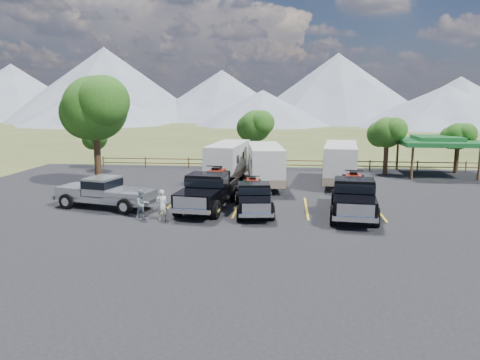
# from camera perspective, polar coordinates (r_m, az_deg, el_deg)

# --- Properties ---
(ground) EXTENTS (320.00, 320.00, 0.00)m
(ground) POSITION_cam_1_polar(r_m,az_deg,el_deg) (23.49, 3.57, -5.67)
(ground) COLOR #3F4F21
(ground) RESTS_ON ground
(asphalt_lot) EXTENTS (44.00, 34.00, 0.04)m
(asphalt_lot) POSITION_cam_1_polar(r_m,az_deg,el_deg) (26.38, 3.83, -3.87)
(asphalt_lot) COLOR black
(asphalt_lot) RESTS_ON ground
(stall_lines) EXTENTS (12.12, 5.50, 0.01)m
(stall_lines) POSITION_cam_1_polar(r_m,az_deg,el_deg) (27.35, 3.90, -3.32)
(stall_lines) COLOR gold
(stall_lines) RESTS_ON asphalt_lot
(tree_big_nw) EXTENTS (5.54, 5.18, 7.84)m
(tree_big_nw) POSITION_cam_1_polar(r_m,az_deg,el_deg) (34.34, -17.32, 8.34)
(tree_big_nw) COLOR #2F2212
(tree_big_nw) RESTS_ON ground
(tree_ne_a) EXTENTS (3.11, 2.92, 4.76)m
(tree_ne_a) POSITION_cam_1_polar(r_m,az_deg,el_deg) (40.54, 17.46, 5.53)
(tree_ne_a) COLOR #2F2212
(tree_ne_a) RESTS_ON ground
(tree_ne_b) EXTENTS (2.77, 2.59, 4.27)m
(tree_ne_b) POSITION_cam_1_polar(r_m,az_deg,el_deg) (43.12, 25.03, 4.83)
(tree_ne_b) COLOR #2F2212
(tree_ne_b) RESTS_ON ground
(tree_north) EXTENTS (3.46, 3.24, 5.25)m
(tree_north) POSITION_cam_1_polar(r_m,az_deg,el_deg) (41.78, 1.88, 6.59)
(tree_north) COLOR #2F2212
(tree_north) RESTS_ON ground
(tree_nw_small) EXTENTS (2.59, 2.43, 3.85)m
(tree_nw_small) POSITION_cam_1_polar(r_m,az_deg,el_deg) (43.19, -17.25, 4.86)
(tree_nw_small) COLOR #2F2212
(tree_nw_small) RESTS_ON ground
(rail_fence) EXTENTS (36.12, 0.12, 1.00)m
(rail_fence) POSITION_cam_1_polar(r_m,az_deg,el_deg) (41.51, 7.36, 2.01)
(rail_fence) COLOR brown
(rail_fence) RESTS_ON ground
(pavilion) EXTENTS (6.20, 6.20, 3.22)m
(pavilion) POSITION_cam_1_polar(r_m,az_deg,el_deg) (41.57, 22.87, 4.35)
(pavilion) COLOR brown
(pavilion) RESTS_ON ground
(mountain_range) EXTENTS (209.00, 71.00, 20.00)m
(mountain_range) POSITION_cam_1_polar(r_m,az_deg,el_deg) (128.85, 2.08, 10.73)
(mountain_range) COLOR slate
(mountain_range) RESTS_ON ground
(rig_left) EXTENTS (3.01, 7.03, 2.28)m
(rig_left) POSITION_cam_1_polar(r_m,az_deg,el_deg) (26.96, -3.86, -1.13)
(rig_left) COLOR black
(rig_left) RESTS_ON asphalt_lot
(rig_center) EXTENTS (2.50, 5.76, 1.86)m
(rig_center) POSITION_cam_1_polar(r_m,az_deg,el_deg) (26.03, 1.68, -1.97)
(rig_center) COLOR black
(rig_center) RESTS_ON asphalt_lot
(rig_right) EXTENTS (2.95, 6.96, 2.26)m
(rig_right) POSITION_cam_1_polar(r_m,az_deg,el_deg) (26.09, 13.69, -1.80)
(rig_right) COLOR black
(rig_right) RESTS_ON asphalt_lot
(trailer_left) EXTENTS (2.81, 8.40, 2.90)m
(trailer_left) POSITION_cam_1_polar(r_m,az_deg,el_deg) (35.37, -1.44, 2.26)
(trailer_left) COLOR silver
(trailer_left) RESTS_ON asphalt_lot
(trailer_center) EXTENTS (3.01, 8.52, 2.94)m
(trailer_center) POSITION_cam_1_polar(r_m,az_deg,el_deg) (33.36, 3.12, 1.81)
(trailer_center) COLOR silver
(trailer_center) RESTS_ON asphalt_lot
(trailer_right) EXTENTS (3.02, 8.64, 2.99)m
(trailer_right) POSITION_cam_1_polar(r_m,az_deg,el_deg) (34.73, 12.13, 1.96)
(trailer_right) COLOR silver
(trailer_right) RESTS_ON asphalt_lot
(pickup_silver) EXTENTS (6.29, 3.28, 1.80)m
(pickup_silver) POSITION_cam_1_polar(r_m,az_deg,el_deg) (27.98, -16.14, -1.43)
(pickup_silver) COLOR #94979D
(pickup_silver) RESTS_ON asphalt_lot
(person_a) EXTENTS (0.67, 0.52, 1.63)m
(person_a) POSITION_cam_1_polar(r_m,az_deg,el_deg) (24.58, -9.51, -3.02)
(person_a) COLOR silver
(person_a) RESTS_ON asphalt_lot
(person_b) EXTENTS (0.96, 0.95, 1.57)m
(person_b) POSITION_cam_1_polar(r_m,az_deg,el_deg) (25.02, -11.83, -2.94)
(person_b) COLOR gray
(person_b) RESTS_ON asphalt_lot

